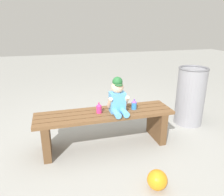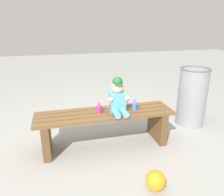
{
  "view_description": "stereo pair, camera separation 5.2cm",
  "coord_description": "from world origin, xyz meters",
  "px_view_note": "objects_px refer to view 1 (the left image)",
  "views": [
    {
      "loc": [
        -0.53,
        -2.18,
        1.38
      ],
      "look_at": [
        0.07,
        -0.05,
        0.6
      ],
      "focal_mm": 34.67,
      "sensor_mm": 36.0,
      "label": 1
    },
    {
      "loc": [
        -0.48,
        -2.2,
        1.38
      ],
      "look_at": [
        0.07,
        -0.05,
        0.6
      ],
      "focal_mm": 34.67,
      "sensor_mm": 36.0,
      "label": 2
    }
  ],
  "objects_px": {
    "child_figure": "(118,97)",
    "toy_ball": "(157,180)",
    "sippy_cup_right": "(134,104)",
    "trash_bin": "(190,96)",
    "park_bench": "(105,123)",
    "sippy_cup_left": "(99,108)"
  },
  "relations": [
    {
      "from": "sippy_cup_left",
      "to": "trash_bin",
      "type": "distance_m",
      "value": 1.4
    },
    {
      "from": "park_bench",
      "to": "child_figure",
      "type": "distance_m",
      "value": 0.34
    },
    {
      "from": "sippy_cup_right",
      "to": "trash_bin",
      "type": "height_order",
      "value": "trash_bin"
    },
    {
      "from": "park_bench",
      "to": "toy_ball",
      "type": "relative_size",
      "value": 8.72
    },
    {
      "from": "child_figure",
      "to": "sippy_cup_left",
      "type": "relative_size",
      "value": 3.26
    },
    {
      "from": "park_bench",
      "to": "trash_bin",
      "type": "bearing_deg",
      "value": 12.08
    },
    {
      "from": "sippy_cup_right",
      "to": "park_bench",
      "type": "bearing_deg",
      "value": -179.74
    },
    {
      "from": "park_bench",
      "to": "sippy_cup_left",
      "type": "xyz_separation_m",
      "value": [
        -0.07,
        0.0,
        0.19
      ]
    },
    {
      "from": "child_figure",
      "to": "toy_ball",
      "type": "xyz_separation_m",
      "value": [
        0.13,
        -0.77,
        -0.51
      ]
    },
    {
      "from": "sippy_cup_right",
      "to": "toy_ball",
      "type": "height_order",
      "value": "sippy_cup_right"
    },
    {
      "from": "park_bench",
      "to": "sippy_cup_right",
      "type": "distance_m",
      "value": 0.4
    },
    {
      "from": "sippy_cup_right",
      "to": "toy_ball",
      "type": "bearing_deg",
      "value": -95.98
    },
    {
      "from": "park_bench",
      "to": "toy_ball",
      "type": "height_order",
      "value": "park_bench"
    },
    {
      "from": "child_figure",
      "to": "sippy_cup_left",
      "type": "xyz_separation_m",
      "value": [
        -0.21,
        0.04,
        -0.12
      ]
    },
    {
      "from": "sippy_cup_right",
      "to": "trash_bin",
      "type": "relative_size",
      "value": 0.15
    },
    {
      "from": "sippy_cup_right",
      "to": "toy_ball",
      "type": "distance_m",
      "value": 0.91
    },
    {
      "from": "toy_ball",
      "to": "trash_bin",
      "type": "bearing_deg",
      "value": 46.4
    },
    {
      "from": "child_figure",
      "to": "sippy_cup_right",
      "type": "relative_size",
      "value": 3.26
    },
    {
      "from": "sippy_cup_left",
      "to": "toy_ball",
      "type": "relative_size",
      "value": 0.7
    },
    {
      "from": "toy_ball",
      "to": "trash_bin",
      "type": "distance_m",
      "value": 1.54
    },
    {
      "from": "sippy_cup_left",
      "to": "toy_ball",
      "type": "distance_m",
      "value": 0.96
    },
    {
      "from": "trash_bin",
      "to": "child_figure",
      "type": "bearing_deg",
      "value": -164.76
    }
  ]
}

